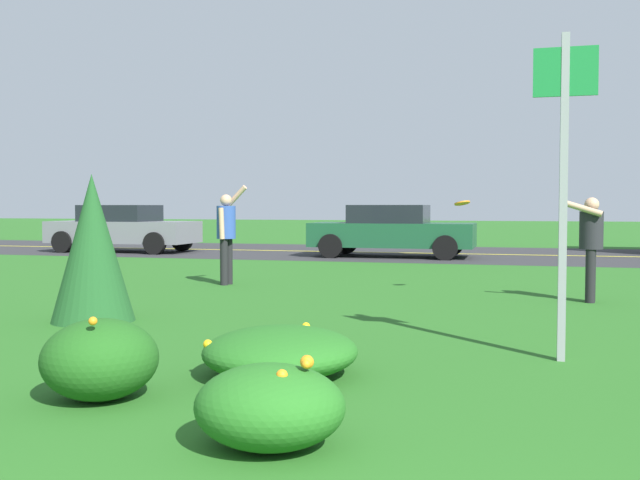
{
  "coord_description": "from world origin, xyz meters",
  "views": [
    {
      "loc": [
        0.66,
        -1.1,
        1.42
      ],
      "look_at": [
        -2.07,
        8.74,
        0.95
      ],
      "focal_mm": 41.01,
      "sensor_mm": 36.0,
      "label": 1
    }
  ],
  "objects_px": {
    "sign_post_near_path": "(564,166)",
    "car_gray_leftmost": "(123,228)",
    "frisbee_orange": "(462,203)",
    "car_dark_green_center_left": "(392,230)",
    "person_thrower_blue_shirt": "(226,230)",
    "person_catcher_dark_shirt": "(591,240)"
  },
  "relations": [
    {
      "from": "car_gray_leftmost",
      "to": "person_thrower_blue_shirt",
      "type": "bearing_deg",
      "value": -49.39
    },
    {
      "from": "frisbee_orange",
      "to": "car_gray_leftmost",
      "type": "bearing_deg",
      "value": 143.23
    },
    {
      "from": "sign_post_near_path",
      "to": "car_dark_green_center_left",
      "type": "bearing_deg",
      "value": 106.41
    },
    {
      "from": "car_gray_leftmost",
      "to": "car_dark_green_center_left",
      "type": "bearing_deg",
      "value": 0.0
    },
    {
      "from": "sign_post_near_path",
      "to": "person_catcher_dark_shirt",
      "type": "relative_size",
      "value": 1.92
    },
    {
      "from": "frisbee_orange",
      "to": "car_dark_green_center_left",
      "type": "bearing_deg",
      "value": 107.4
    },
    {
      "from": "person_thrower_blue_shirt",
      "to": "car_gray_leftmost",
      "type": "bearing_deg",
      "value": 130.61
    },
    {
      "from": "sign_post_near_path",
      "to": "person_catcher_dark_shirt",
      "type": "xyz_separation_m",
      "value": [
        0.62,
        4.43,
        -0.86
      ]
    },
    {
      "from": "person_catcher_dark_shirt",
      "to": "frisbee_orange",
      "type": "height_order",
      "value": "person_catcher_dark_shirt"
    },
    {
      "from": "person_catcher_dark_shirt",
      "to": "sign_post_near_path",
      "type": "bearing_deg",
      "value": -97.98
    },
    {
      "from": "frisbee_orange",
      "to": "car_dark_green_center_left",
      "type": "relative_size",
      "value": 0.06
    },
    {
      "from": "person_catcher_dark_shirt",
      "to": "frisbee_orange",
      "type": "relative_size",
      "value": 5.98
    },
    {
      "from": "car_gray_leftmost",
      "to": "person_catcher_dark_shirt",
      "type": "bearing_deg",
      "value": -33.98
    },
    {
      "from": "sign_post_near_path",
      "to": "person_thrower_blue_shirt",
      "type": "distance_m",
      "value": 7.61
    },
    {
      "from": "person_thrower_blue_shirt",
      "to": "car_gray_leftmost",
      "type": "distance_m",
      "value": 10.45
    },
    {
      "from": "car_dark_green_center_left",
      "to": "person_thrower_blue_shirt",
      "type": "bearing_deg",
      "value": -101.59
    },
    {
      "from": "person_thrower_blue_shirt",
      "to": "person_catcher_dark_shirt",
      "type": "height_order",
      "value": "person_thrower_blue_shirt"
    },
    {
      "from": "sign_post_near_path",
      "to": "frisbee_orange",
      "type": "distance_m",
      "value": 5.09
    },
    {
      "from": "sign_post_near_path",
      "to": "person_catcher_dark_shirt",
      "type": "distance_m",
      "value": 4.55
    },
    {
      "from": "sign_post_near_path",
      "to": "car_gray_leftmost",
      "type": "height_order",
      "value": "sign_post_near_path"
    },
    {
      "from": "sign_post_near_path",
      "to": "person_thrower_blue_shirt",
      "type": "height_order",
      "value": "sign_post_near_path"
    },
    {
      "from": "person_catcher_dark_shirt",
      "to": "car_dark_green_center_left",
      "type": "height_order",
      "value": "person_catcher_dark_shirt"
    }
  ]
}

